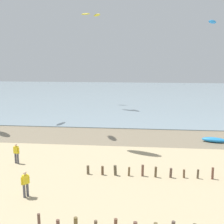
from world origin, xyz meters
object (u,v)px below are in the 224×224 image
person_right_flank (16,153)px  kite_aloft_2 (86,14)px  person_by_waterline (25,183)px  kite_aloft_11 (212,22)px  grounded_kite (214,140)px  kite_aloft_4 (97,15)px

person_right_flank → kite_aloft_2: size_ratio=0.95×
person_by_waterline → person_right_flank: same height
kite_aloft_11 → kite_aloft_2: bearing=-82.1°
grounded_kite → kite_aloft_2: (-18.48, 25.58, 16.65)m
person_by_waterline → person_right_flank: 6.48m
person_by_waterline → grounded_kite: 20.27m
person_by_waterline → kite_aloft_2: kite_aloft_2 is taller
kite_aloft_4 → kite_aloft_11: 18.78m
kite_aloft_4 → kite_aloft_11: kite_aloft_4 is taller
grounded_kite → kite_aloft_2: size_ratio=1.39×
person_right_flank → kite_aloft_4: size_ratio=0.76×
person_by_waterline → kite_aloft_11: 39.49m
person_right_flank → grounded_kite: 19.73m
person_right_flank → grounded_kite: (17.96, 8.14, -0.67)m
person_right_flank → kite_aloft_11: kite_aloft_11 is taller
kite_aloft_2 → kite_aloft_11: 22.95m
kite_aloft_11 → person_by_waterline: bearing=-3.5°
grounded_kite → kite_aloft_4: (-15.44, 19.94, 15.61)m
person_right_flank → kite_aloft_11: (21.20, 26.76, 13.46)m
person_right_flank → kite_aloft_11: bearing=51.6°
kite_aloft_2 → kite_aloft_4: size_ratio=0.80×
kite_aloft_4 → person_by_waterline: bearing=149.6°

